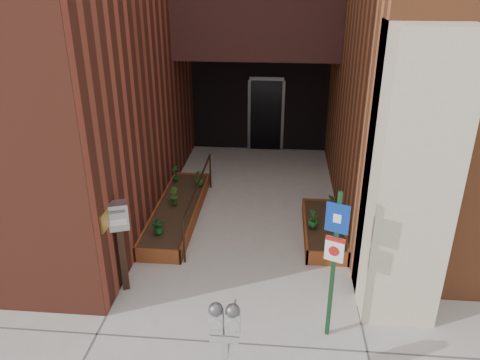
# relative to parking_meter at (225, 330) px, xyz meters

# --- Properties ---
(ground) EXTENTS (80.00, 80.00, 0.00)m
(ground) POSITION_rel_parking_meter_xyz_m (-0.09, 2.12, -1.25)
(ground) COLOR #9E9991
(ground) RESTS_ON ground
(planter_left) EXTENTS (0.90, 3.60, 0.30)m
(planter_left) POSITION_rel_parking_meter_xyz_m (-1.64, 4.82, -1.12)
(planter_left) COLOR brown
(planter_left) RESTS_ON ground
(planter_right) EXTENTS (0.80, 2.20, 0.30)m
(planter_right) POSITION_rel_parking_meter_xyz_m (1.51, 4.32, -1.12)
(planter_right) COLOR brown
(planter_right) RESTS_ON ground
(handrail) EXTENTS (0.04, 3.34, 0.90)m
(handrail) POSITION_rel_parking_meter_xyz_m (-1.14, 4.77, -0.51)
(handrail) COLOR black
(handrail) RESTS_ON ground
(parking_meter) EXTENTS (0.36, 0.17, 1.62)m
(parking_meter) POSITION_rel_parking_meter_xyz_m (0.00, 0.00, 0.00)
(parking_meter) COLOR #B7B7BA
(parking_meter) RESTS_ON ground
(sign_post) EXTENTS (0.31, 0.15, 2.37)m
(sign_post) POSITION_rel_parking_meter_xyz_m (1.36, 1.43, 0.20)
(sign_post) COLOR #13361A
(sign_post) RESTS_ON ground
(payment_dropbox) EXTENTS (0.39, 0.34, 1.64)m
(payment_dropbox) POSITION_rel_parking_meter_xyz_m (-1.99, 2.26, -0.07)
(payment_dropbox) COLOR black
(payment_dropbox) RESTS_ON ground
(shrub_left_a) EXTENTS (0.38, 0.38, 0.33)m
(shrub_left_a) POSITION_rel_parking_meter_xyz_m (-1.73, 3.63, -0.79)
(shrub_left_a) COLOR #195A1C
(shrub_left_a) RESTS_ON planter_left
(shrub_left_b) EXTENTS (0.29, 0.29, 0.38)m
(shrub_left_b) POSITION_rel_parking_meter_xyz_m (-1.73, 4.89, -0.76)
(shrub_left_b) COLOR #2A5A19
(shrub_left_b) RESTS_ON planter_left
(shrub_left_c) EXTENTS (0.31, 0.31, 0.39)m
(shrub_left_c) POSITION_rel_parking_meter_xyz_m (-1.34, 5.90, -0.76)
(shrub_left_c) COLOR #215317
(shrub_left_c) RESTS_ON planter_left
(shrub_left_d) EXTENTS (0.30, 0.30, 0.41)m
(shrub_left_d) POSITION_rel_parking_meter_xyz_m (-1.94, 6.07, -0.75)
(shrub_left_d) COLOR #165018
(shrub_left_d) RESTS_ON planter_left
(shrub_right_a) EXTENTS (0.27, 0.27, 0.37)m
(shrub_right_a) POSITION_rel_parking_meter_xyz_m (1.27, 4.13, -0.77)
(shrub_right_a) COLOR #19581F
(shrub_right_a) RESTS_ON planter_right
(shrub_right_b) EXTENTS (0.21, 0.21, 0.29)m
(shrub_right_b) POSITION_rel_parking_meter_xyz_m (1.76, 4.09, -0.81)
(shrub_right_b) COLOR #2B5F1B
(shrub_right_b) RESTS_ON planter_right
(shrub_right_c) EXTENTS (0.37, 0.37, 0.37)m
(shrub_right_c) POSITION_rel_parking_meter_xyz_m (1.76, 4.82, -0.77)
(shrub_right_c) COLOR #225418
(shrub_right_c) RESTS_ON planter_right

